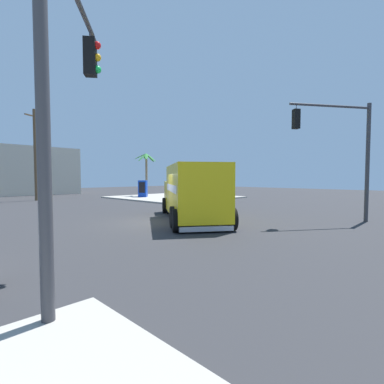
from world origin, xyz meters
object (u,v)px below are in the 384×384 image
object	(u,v)px
delivery_truck	(192,192)
traffic_light_primary	(344,143)
vending_machine_red	(143,189)
traffic_light_secondary	(65,74)
palm_tree_far	(146,167)
utility_pole	(35,154)

from	to	relation	value
delivery_truck	traffic_light_primary	distance (m)	8.18
delivery_truck	traffic_light_primary	size ratio (longest dim) A/B	1.31
vending_machine_red	delivery_truck	bearing A→B (deg)	-117.04
traffic_light_secondary	vending_machine_red	world-z (taller)	traffic_light_secondary
traffic_light_secondary	palm_tree_far	distance (m)	28.96
palm_tree_far	delivery_truck	bearing A→B (deg)	-119.24
traffic_light_secondary	traffic_light_primary	bearing A→B (deg)	-2.99
traffic_light_primary	traffic_light_secondary	bearing A→B (deg)	177.01
vending_machine_red	utility_pole	bearing A→B (deg)	152.33
delivery_truck	traffic_light_primary	world-z (taller)	traffic_light_primary
traffic_light_secondary	utility_pole	bearing A→B (deg)	74.38
vending_machine_red	palm_tree_far	distance (m)	3.38
vending_machine_red	utility_pole	size ratio (longest dim) A/B	0.20
utility_pole	vending_machine_red	bearing A→B (deg)	-27.67
palm_tree_far	utility_pole	bearing A→B (deg)	162.96
utility_pole	palm_tree_far	bearing A→B (deg)	-17.04
traffic_light_secondary	vending_machine_red	xyz separation A→B (m)	(16.68, 20.86, -3.17)
delivery_truck	vending_machine_red	bearing A→B (deg)	62.96
delivery_truck	palm_tree_far	xyz separation A→B (m)	(9.59, 17.12, 2.04)
traffic_light_secondary	delivery_truck	bearing A→B (deg)	31.21
traffic_light_primary	utility_pole	bearing A→B (deg)	103.69
palm_tree_far	utility_pole	size ratio (longest dim) A/B	0.56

